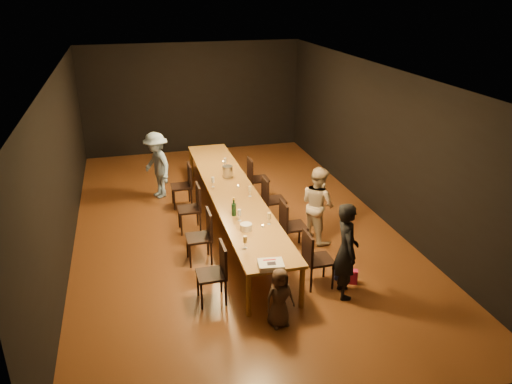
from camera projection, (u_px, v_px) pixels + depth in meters
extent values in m
plane|color=#3F210F|center=(233.00, 225.00, 9.89)|extent=(10.00, 10.00, 0.00)
cube|color=black|center=(193.00, 98.00, 13.77)|extent=(6.00, 0.04, 3.00)
cube|color=black|center=(340.00, 309.00, 4.86)|extent=(6.00, 0.04, 3.00)
cube|color=black|center=(62.00, 167.00, 8.61)|extent=(0.04, 10.00, 3.00)
cube|color=black|center=(377.00, 141.00, 10.02)|extent=(0.04, 10.00, 3.00)
cube|color=silver|center=(230.00, 72.00, 8.73)|extent=(6.00, 10.00, 0.04)
cube|color=brown|center=(232.00, 192.00, 9.61)|extent=(0.90, 6.00, 0.05)
cylinder|color=brown|center=(249.00, 295.00, 7.08)|extent=(0.08, 0.08, 0.70)
cylinder|color=brown|center=(302.00, 287.00, 7.27)|extent=(0.08, 0.08, 0.70)
cylinder|color=brown|center=(191.00, 163.00, 12.25)|extent=(0.08, 0.08, 0.70)
cylinder|color=brown|center=(223.00, 160.00, 12.44)|extent=(0.08, 0.08, 0.70)
imported|color=black|center=(346.00, 250.00, 7.42)|extent=(0.45, 0.61, 1.53)
imported|color=beige|center=(318.00, 204.00, 9.08)|extent=(0.74, 0.84, 1.43)
imported|color=#7E9DC4|center=(157.00, 165.00, 10.95)|extent=(0.87, 1.10, 1.48)
imported|color=#443126|center=(280.00, 298.00, 6.86)|extent=(0.47, 0.35, 0.88)
cube|color=#CC1E54|center=(351.00, 276.00, 7.95)|extent=(0.22, 0.18, 0.23)
cube|color=#2546A1|center=(341.00, 271.00, 8.07)|extent=(0.24, 0.19, 0.26)
cube|color=white|center=(271.00, 265.00, 6.99)|extent=(0.39, 0.33, 0.08)
cube|color=black|center=(271.00, 263.00, 6.94)|extent=(0.13, 0.11, 0.00)
cube|color=red|center=(269.00, 260.00, 7.03)|extent=(0.18, 0.06, 0.00)
cylinder|color=white|center=(246.00, 227.00, 8.04)|extent=(0.22, 0.22, 0.11)
cylinder|color=#B3B4B8|center=(227.00, 171.00, 10.24)|extent=(0.28, 0.28, 0.23)
cylinder|color=#B2B7B2|center=(263.00, 226.00, 8.16)|extent=(0.05, 0.05, 0.03)
cylinder|color=#B2B7B2|center=(238.00, 186.00, 9.76)|extent=(0.05, 0.05, 0.03)
cylinder|color=#B2B7B2|center=(223.00, 162.00, 11.08)|extent=(0.05, 0.05, 0.03)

